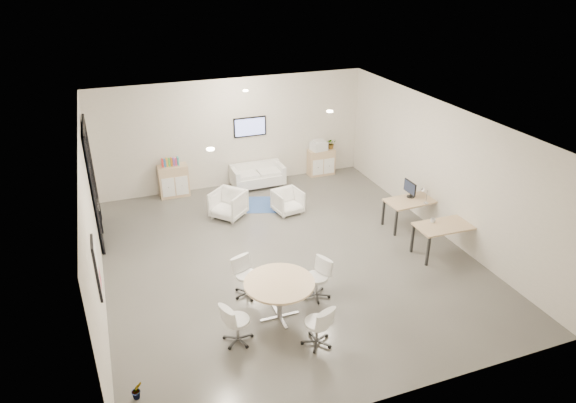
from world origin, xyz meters
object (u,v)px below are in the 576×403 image
(armchair_right, at_px, (288,201))
(round_table, at_px, (279,286))
(desk_front, at_px, (447,228))
(armchair_left, at_px, (228,203))
(desk_rear, at_px, (414,202))
(loveseat, at_px, (257,176))
(sideboard_right, at_px, (321,162))
(sideboard_left, at_px, (174,181))

(armchair_right, bearing_deg, round_table, -122.02)
(armchair_right, bearing_deg, desk_front, -60.24)
(armchair_left, distance_m, desk_rear, 4.77)
(desk_front, bearing_deg, armchair_right, 130.80)
(desk_front, height_order, round_table, round_table)
(desk_rear, bearing_deg, loveseat, 124.31)
(sideboard_right, height_order, armchair_left, sideboard_right)
(loveseat, height_order, desk_rear, desk_rear)
(sideboard_right, distance_m, desk_front, 5.46)
(loveseat, bearing_deg, armchair_right, -84.54)
(sideboard_right, height_order, desk_front, sideboard_right)
(armchair_left, relative_size, round_table, 0.61)
(desk_front, bearing_deg, desk_rear, 89.61)
(armchair_right, xyz_separation_m, desk_front, (2.66, -3.24, 0.32))
(armchair_left, relative_size, desk_rear, 0.55)
(desk_rear, bearing_deg, armchair_right, 142.91)
(desk_front, bearing_deg, round_table, -167.05)
(sideboard_left, height_order, desk_rear, sideboard_left)
(sideboard_right, distance_m, armchair_left, 3.94)
(sideboard_left, distance_m, desk_front, 7.60)
(loveseat, height_order, desk_front, desk_front)
(sideboard_left, distance_m, desk_rear, 6.69)
(sideboard_left, distance_m, armchair_left, 2.15)
(armchair_left, relative_size, desk_front, 0.55)
(sideboard_right, relative_size, armchair_right, 1.16)
(sideboard_right, bearing_deg, desk_front, -82.21)
(sideboard_left, relative_size, armchair_left, 1.15)
(sideboard_left, distance_m, loveseat, 2.46)
(desk_rear, height_order, round_table, round_table)
(armchair_left, bearing_deg, round_table, -45.01)
(loveseat, bearing_deg, round_table, -104.64)
(desk_rear, bearing_deg, armchair_left, 150.18)
(armchair_left, relative_size, armchair_right, 1.14)
(armchair_right, relative_size, round_table, 0.53)
(sideboard_left, relative_size, round_table, 0.70)
(sideboard_right, distance_m, armchair_right, 2.90)
(desk_rear, bearing_deg, desk_front, -95.15)
(sideboard_left, bearing_deg, desk_rear, -36.30)
(sideboard_left, bearing_deg, round_table, -81.15)
(armchair_left, height_order, armchair_right, armchair_left)
(sideboard_left, xyz_separation_m, round_table, (0.98, -6.29, 0.26))
(armchair_left, xyz_separation_m, armchair_right, (1.56, -0.32, -0.05))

